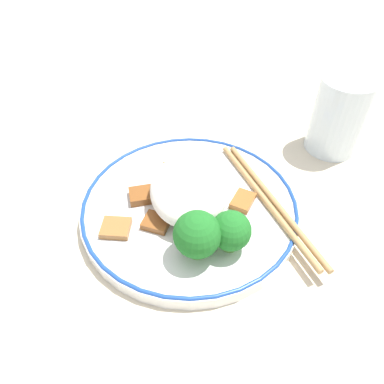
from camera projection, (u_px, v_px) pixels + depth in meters
ground_plane at (192, 213)px, 0.48m from camera, size 3.00×3.00×0.00m
plate at (192, 207)px, 0.47m from camera, size 0.27×0.27×0.02m
rice_mound at (192, 187)px, 0.45m from camera, size 0.12×0.09×0.05m
broccoli_back_left at (200, 235)px, 0.39m from camera, size 0.05×0.05×0.06m
broccoli_back_center at (234, 231)px, 0.40m from camera, size 0.04×0.04×0.05m
meat_near_front at (202, 174)px, 0.50m from camera, size 0.04×0.03×0.01m
meat_near_left at (159, 222)px, 0.44m from camera, size 0.04×0.04×0.01m
meat_near_right at (119, 228)px, 0.43m from camera, size 0.03×0.04×0.01m
meat_near_back at (171, 176)px, 0.49m from camera, size 0.04×0.04×0.01m
meat_on_rice_edge at (146, 195)px, 0.47m from camera, size 0.03×0.04×0.01m
meat_mid_left at (246, 204)px, 0.46m from camera, size 0.04×0.04×0.01m
chopsticks at (272, 202)px, 0.46m from camera, size 0.22×0.10×0.01m
drinking_glass at (341, 115)px, 0.53m from camera, size 0.08×0.08×0.11m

